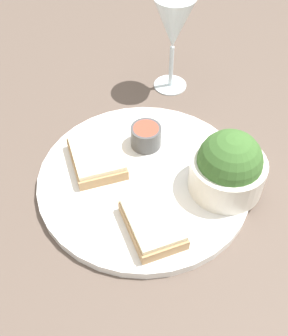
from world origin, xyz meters
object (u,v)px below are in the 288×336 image
Objects in this scene: wine_glass at (173,26)px; salad_bowl at (228,167)px; cheese_toast_near at (97,157)px; sauce_ramekin at (146,135)px; cheese_toast_far at (153,223)px.

salad_bowl is at bearing 148.92° from wine_glass.
wine_glass is (0.23, -0.14, 0.07)m from salad_bowl.
wine_glass is at bearing -76.30° from cheese_toast_near.
salad_bowl reaches higher than sauce_ramekin.
sauce_ramekin is at bearing 118.59° from wine_glass.
sauce_ramekin is 0.43× the size of cheese_toast_far.
salad_bowl reaches higher than cheese_toast_far.
cheese_toast_near is (0.17, 0.10, -0.03)m from salad_bowl.
cheese_toast_far is (-0.14, 0.03, 0.00)m from cheese_toast_near.
sauce_ramekin is at bearing 7.18° from salad_bowl.
cheese_toast_near is at bearing -11.25° from cheese_toast_far.
salad_bowl is 0.27m from wine_glass.
sauce_ramekin is (0.14, 0.02, -0.02)m from salad_bowl.
cheese_toast_near is 0.15m from cheese_toast_far.
wine_glass is at bearing -61.41° from sauce_ramekin.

